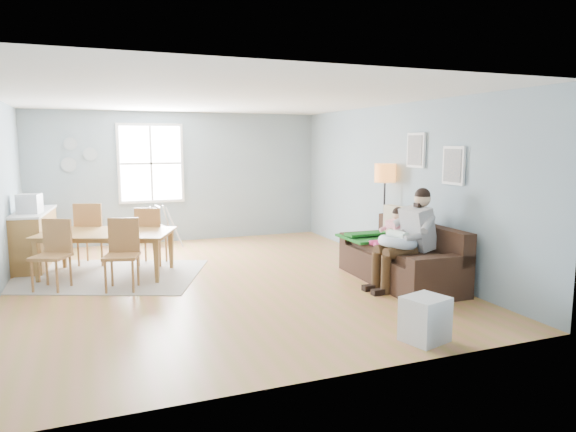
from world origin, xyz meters
name	(u,v)px	position (x,y,z in m)	size (l,w,h in m)	color
room	(219,118)	(0.00, 0.00, 2.42)	(8.40, 9.40, 3.90)	#AF863E
window	(151,163)	(-0.60, 3.46, 1.65)	(1.32, 0.08, 1.62)	white
pictures	(434,157)	(2.97, -1.05, 1.85)	(0.05, 1.34, 0.74)	white
wall_plates	(76,155)	(-2.00, 3.47, 1.83)	(0.67, 0.02, 0.66)	#8EA2AB
sofa	(403,261)	(2.51, -1.02, 0.31)	(0.99, 2.21, 0.88)	black
green_throw	(374,237)	(2.45, -0.29, 0.56)	(1.00, 0.84, 0.04)	#135719
beige_pillow	(397,223)	(2.75, -0.45, 0.80)	(0.15, 0.52, 0.52)	#BEB291
father	(408,236)	(2.37, -1.33, 0.76)	(1.03, 0.48, 1.43)	#9B9B9E
nursing_pillow	(398,242)	(2.20, -1.32, 0.68)	(0.55, 0.55, 0.15)	#CBE0FF
infant	(396,235)	(2.20, -1.29, 0.78)	(0.19, 0.41, 0.15)	silver
toddler	(392,231)	(2.44, -0.81, 0.75)	(0.55, 0.27, 0.87)	white
floor_lamp	(385,182)	(2.80, 0.01, 1.42)	(0.35, 0.35, 1.72)	black
storage_cube	(425,319)	(1.40, -3.08, 0.24)	(0.52, 0.48, 0.47)	silver
rug	(108,275)	(-1.60, 0.94, 0.01)	(2.78, 2.11, 0.01)	#99958C
dining_table	(107,254)	(-1.60, 0.94, 0.35)	(1.98, 1.10, 0.69)	olive
chair_sw	(54,249)	(-2.31, 0.49, 0.57)	(0.60, 0.60, 0.99)	#A47A38
chair_se	(123,249)	(-1.40, 0.12, 0.58)	(0.56, 0.56, 1.00)	#A47A38
chair_nw	(91,229)	(-1.81, 1.76, 0.62)	(0.63, 0.63, 1.08)	#A47A38
chair_ne	(150,232)	(-0.88, 1.39, 0.58)	(0.60, 0.60, 1.00)	#A47A38
counter	(35,238)	(-2.70, 2.11, 0.48)	(0.65, 1.72, 0.94)	olive
monitor	(29,204)	(-2.72, 1.79, 1.09)	(0.39, 0.38, 0.31)	silver
baby_swing	(159,228)	(-0.54, 3.09, 0.36)	(0.87, 0.88, 0.81)	silver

